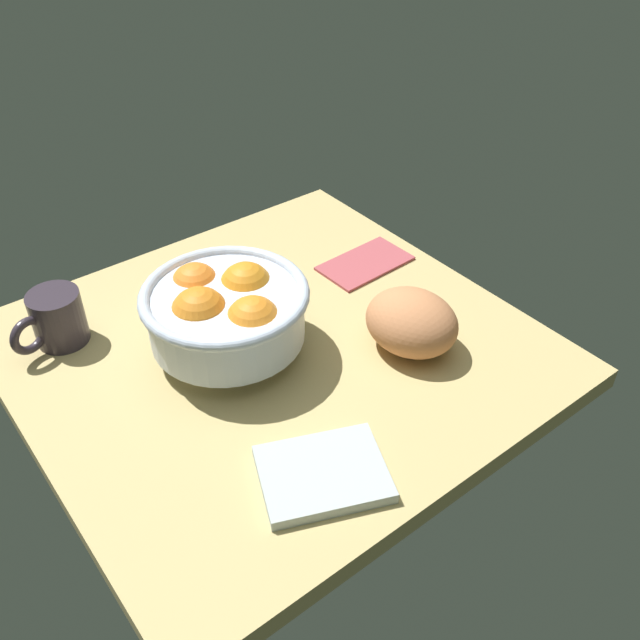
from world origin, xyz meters
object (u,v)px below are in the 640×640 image
Objects in this scene: fruit_bowl at (226,310)px; napkin_folded at (323,474)px; napkin_spare at (365,262)px; mug at (56,319)px; bread_loaf at (412,322)px.

fruit_bowl is 1.58× the size of napkin_folded.
napkin_spare is (28.77, 4.59, -6.50)cm from fruit_bowl.
mug reaches higher than napkin_folded.
mug is at bearing 108.61° from napkin_folded.
bread_loaf is 48.86cm from mug.
bread_loaf is 0.89× the size of napkin_spare.
bread_loaf reaches higher than napkin_folded.
bread_loaf is at bearing 24.40° from napkin_folded.
fruit_bowl is 26.47cm from napkin_folded.
fruit_bowl is 25.16cm from bread_loaf.
napkin_folded is 0.96× the size of napkin_spare.
napkin_spare is at bearing 66.15° from bread_loaf.
napkin_spare is 47.93cm from mug.
fruit_bowl is 2.03× the size of mug.
bread_loaf is (20.25, -14.68, -2.73)cm from fruit_bowl.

